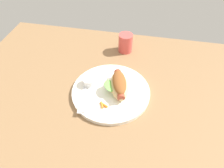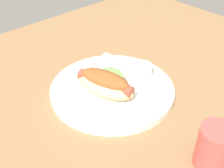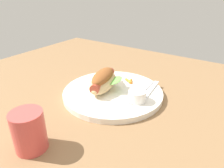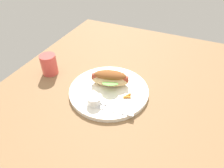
{
  "view_description": "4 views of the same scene",
  "coord_description": "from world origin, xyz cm",
  "px_view_note": "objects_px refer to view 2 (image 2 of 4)",
  "views": [
    {
      "loc": [
        11.28,
        -46.84,
        57.95
      ],
      "look_at": [
        1.27,
        3.55,
        4.17
      ],
      "focal_mm": 32.16,
      "sensor_mm": 36.0,
      "label": 1
    },
    {
      "loc": [
        38.37,
        43.25,
        42.78
      ],
      "look_at": [
        2.92,
        4.7,
        4.4
      ],
      "focal_mm": 46.31,
      "sensor_mm": 36.0,
      "label": 2
    },
    {
      "loc": [
        -29.59,
        48.28,
        30.54
      ],
      "look_at": [
        0.03,
        4.64,
        4.75
      ],
      "focal_mm": 33.37,
      "sensor_mm": 36.0,
      "label": 3
    },
    {
      "loc": [
        -51.2,
        -21.86,
        51.3
      ],
      "look_at": [
        1.37,
        1.62,
        4.17
      ],
      "focal_mm": 32.84,
      "sensor_mm": 36.0,
      "label": 4
    }
  ],
  "objects_px": {
    "sauce_ramekin": "(142,70)",
    "drinking_cup": "(215,148)",
    "fork": "(123,67)",
    "hot_dog": "(105,83)",
    "carrot_garnish": "(96,70)",
    "knife": "(124,63)",
    "plate": "(112,89)"
  },
  "relations": [
    {
      "from": "hot_dog",
      "to": "drinking_cup",
      "type": "bearing_deg",
      "value": -12.1
    },
    {
      "from": "plate",
      "to": "carrot_garnish",
      "type": "relative_size",
      "value": 8.99
    },
    {
      "from": "plate",
      "to": "drinking_cup",
      "type": "relative_size",
      "value": 3.46
    },
    {
      "from": "carrot_garnish",
      "to": "plate",
      "type": "bearing_deg",
      "value": 80.86
    },
    {
      "from": "knife",
      "to": "carrot_garnish",
      "type": "bearing_deg",
      "value": -110.44
    },
    {
      "from": "hot_dog",
      "to": "carrot_garnish",
      "type": "xyz_separation_m",
      "value": [
        -0.04,
        -0.08,
        -0.02
      ]
    },
    {
      "from": "fork",
      "to": "carrot_garnish",
      "type": "height_order",
      "value": "carrot_garnish"
    },
    {
      "from": "knife",
      "to": "plate",
      "type": "bearing_deg",
      "value": -65.16
    },
    {
      "from": "fork",
      "to": "knife",
      "type": "xyz_separation_m",
      "value": [
        -0.02,
        -0.01,
        -0.0
      ]
    },
    {
      "from": "plate",
      "to": "hot_dog",
      "type": "relative_size",
      "value": 1.91
    },
    {
      "from": "sauce_ramekin",
      "to": "drinking_cup",
      "type": "height_order",
      "value": "drinking_cup"
    },
    {
      "from": "plate",
      "to": "sauce_ramekin",
      "type": "xyz_separation_m",
      "value": [
        -0.09,
        0.01,
        0.02
      ]
    },
    {
      "from": "sauce_ramekin",
      "to": "fork",
      "type": "bearing_deg",
      "value": -77.95
    },
    {
      "from": "sauce_ramekin",
      "to": "carrot_garnish",
      "type": "height_order",
      "value": "sauce_ramekin"
    },
    {
      "from": "fork",
      "to": "knife",
      "type": "distance_m",
      "value": 0.02
    },
    {
      "from": "fork",
      "to": "carrot_garnish",
      "type": "xyz_separation_m",
      "value": [
        0.06,
        -0.03,
        0.0
      ]
    },
    {
      "from": "plate",
      "to": "drinking_cup",
      "type": "xyz_separation_m",
      "value": [
        0.01,
        0.28,
        0.03
      ]
    },
    {
      "from": "fork",
      "to": "drinking_cup",
      "type": "distance_m",
      "value": 0.33
    },
    {
      "from": "plate",
      "to": "hot_dog",
      "type": "height_order",
      "value": "hot_dog"
    },
    {
      "from": "hot_dog",
      "to": "drinking_cup",
      "type": "xyz_separation_m",
      "value": [
        -0.02,
        0.27,
        -0.0
      ]
    },
    {
      "from": "plate",
      "to": "fork",
      "type": "distance_m",
      "value": 0.09
    },
    {
      "from": "sauce_ramekin",
      "to": "knife",
      "type": "height_order",
      "value": "sauce_ramekin"
    },
    {
      "from": "carrot_garnish",
      "to": "fork",
      "type": "bearing_deg",
      "value": 151.79
    },
    {
      "from": "hot_dog",
      "to": "drinking_cup",
      "type": "height_order",
      "value": "drinking_cup"
    },
    {
      "from": "knife",
      "to": "drinking_cup",
      "type": "relative_size",
      "value": 1.68
    },
    {
      "from": "hot_dog",
      "to": "carrot_garnish",
      "type": "height_order",
      "value": "hot_dog"
    },
    {
      "from": "carrot_garnish",
      "to": "drinking_cup",
      "type": "xyz_separation_m",
      "value": [
        0.03,
        0.35,
        0.02
      ]
    },
    {
      "from": "plate",
      "to": "carrot_garnish",
      "type": "distance_m",
      "value": 0.08
    },
    {
      "from": "hot_dog",
      "to": "sauce_ramekin",
      "type": "xyz_separation_m",
      "value": [
        -0.12,
        0.01,
        -0.01
      ]
    },
    {
      "from": "plate",
      "to": "carrot_garnish",
      "type": "height_order",
      "value": "carrot_garnish"
    },
    {
      "from": "fork",
      "to": "drinking_cup",
      "type": "relative_size",
      "value": 1.9
    },
    {
      "from": "sauce_ramekin",
      "to": "knife",
      "type": "distance_m",
      "value": 0.07
    }
  ]
}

